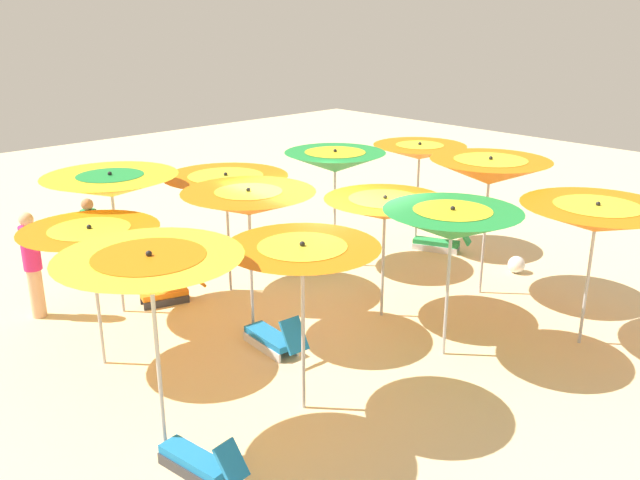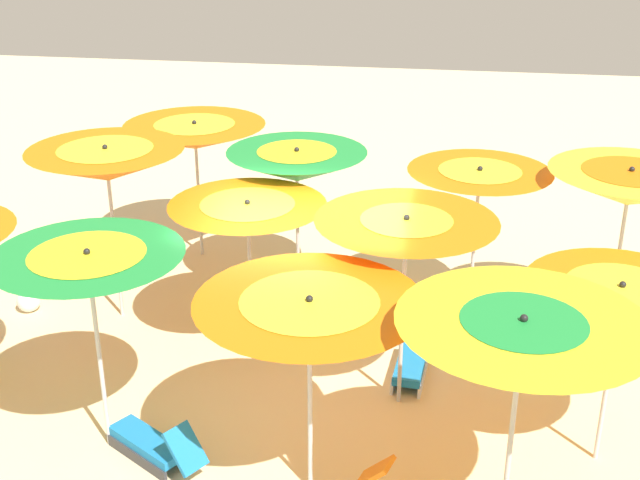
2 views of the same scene
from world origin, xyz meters
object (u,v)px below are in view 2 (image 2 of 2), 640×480
beach_umbrella_7 (248,216)px  beach_umbrella_0 (522,339)px  beach_umbrella_11 (195,136)px  beach_umbrella_8 (297,166)px  lounger_1 (412,357)px  beach_umbrella_10 (107,164)px  beach_ball (28,300)px  lounger_2 (154,445)px  beach_umbrella_4 (406,235)px  beach_umbrella_6 (89,271)px  beach_umbrella_1 (620,300)px  beach_umbrella_2 (629,187)px  beach_umbrella_5 (479,181)px  beach_umbrella_3 (310,315)px  lounger_4 (595,309)px

beach_umbrella_7 → beach_umbrella_0: bearing=-45.2°
beach_umbrella_0 → beach_umbrella_11: bearing=127.9°
beach_umbrella_8 → beach_umbrella_11: beach_umbrella_8 is taller
lounger_1 → beach_umbrella_10: bearing=-97.1°
beach_umbrella_10 → beach_ball: (-1.39, -0.09, -2.14)m
beach_umbrella_11 → lounger_2: bearing=-79.4°
beach_umbrella_7 → beach_umbrella_11: beach_umbrella_11 is taller
lounger_1 → lounger_2: size_ratio=0.99×
beach_umbrella_4 → beach_umbrella_10: 4.40m
beach_umbrella_6 → lounger_1: bearing=31.7°
beach_umbrella_1 → beach_umbrella_6: (-5.37, -0.59, 0.21)m
beach_umbrella_2 → beach_umbrella_8: size_ratio=1.09×
lounger_2 → beach_umbrella_5: bearing=-100.1°
beach_umbrella_3 → beach_umbrella_5: bearing=67.0°
beach_umbrella_3 → beach_umbrella_8: beach_umbrella_8 is taller
beach_umbrella_0 → beach_umbrella_7: beach_umbrella_0 is taller
beach_umbrella_2 → beach_umbrella_5: beach_umbrella_2 is taller
beach_umbrella_0 → lounger_4: beach_umbrella_0 is taller
beach_umbrella_2 → beach_ball: bearing=-177.9°
beach_umbrella_5 → beach_ball: (-6.35, -0.70, -1.95)m
lounger_4 → beach_ball: size_ratio=3.66×
beach_umbrella_7 → lounger_4: beach_umbrella_7 is taller
lounger_1 → lounger_2: 3.48m
lounger_1 → beach_umbrella_5: bearing=158.5°
beach_umbrella_11 → beach_umbrella_10: bearing=-103.9°
lounger_2 → lounger_4: lounger_2 is taller
beach_umbrella_1 → lounger_2: 5.15m
beach_umbrella_0 → beach_ball: 7.87m
beach_umbrella_8 → beach_umbrella_11: 2.25m
lounger_4 → lounger_1: bearing=-63.9°
beach_umbrella_1 → beach_umbrella_6: 5.41m
beach_umbrella_11 → beach_umbrella_8: bearing=-33.8°
beach_umbrella_3 → beach_umbrella_6: size_ratio=0.94×
beach_umbrella_10 → beach_umbrella_7: bearing=-16.0°
beach_umbrella_3 → lounger_4: beach_umbrella_3 is taller
beach_umbrella_8 → lounger_1: size_ratio=1.82×
beach_umbrella_0 → lounger_1: 3.70m
beach_umbrella_4 → beach_umbrella_10: (-4.11, 1.56, 0.10)m
beach_umbrella_6 → beach_ball: (-2.35, 2.81, -1.99)m
beach_umbrella_1 → lounger_1: bearing=145.7°
beach_umbrella_0 → beach_umbrella_3: beach_umbrella_0 is taller
beach_umbrella_8 → beach_ball: size_ratio=6.92×
lounger_2 → beach_umbrella_10: bearing=-30.8°
lounger_4 → beach_umbrella_2: bearing=-2.9°
lounger_4 → beach_ball: 8.18m
beach_umbrella_10 → lounger_4: bearing=7.2°
beach_umbrella_0 → beach_umbrella_7: (-3.17, 3.19, -0.34)m
beach_umbrella_8 → beach_umbrella_4: bearing=-56.3°
beach_umbrella_5 → beach_umbrella_7: size_ratio=1.09×
beach_umbrella_1 → beach_umbrella_11: size_ratio=0.94×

